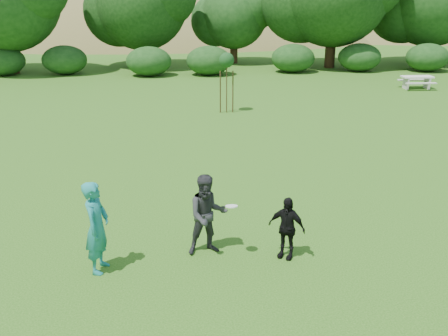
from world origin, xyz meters
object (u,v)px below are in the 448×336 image
object	(u,v)px
sapling	(227,62)
picnic_table	(417,80)
player_grey	(208,215)
player_black	(286,228)
player_teal	(97,227)

from	to	relation	value
sapling	picnic_table	xyz separation A→B (m)	(11.78, 5.13, -1.90)
sapling	player_grey	bearing A→B (deg)	-96.56
sapling	picnic_table	size ratio (longest dim) A/B	1.58
player_black	picnic_table	bearing A→B (deg)	90.34
player_grey	sapling	xyz separation A→B (m)	(1.55, 13.51, 1.49)
player_black	picnic_table	distance (m)	22.25
player_grey	picnic_table	distance (m)	22.92
player_grey	picnic_table	bearing A→B (deg)	44.27
sapling	player_black	bearing A→B (deg)	-89.36
player_black	sapling	xyz separation A→B (m)	(-0.15, 13.84, 1.70)
player_teal	picnic_table	distance (m)	24.77
player_grey	sapling	bearing A→B (deg)	73.30
player_grey	sapling	world-z (taller)	sapling
player_black	picnic_table	world-z (taller)	player_black
picnic_table	player_teal	bearing A→B (deg)	-129.17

